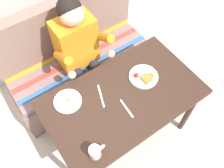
% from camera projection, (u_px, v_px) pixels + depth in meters
% --- Properties ---
extents(ground_plane, '(8.00, 8.00, 0.00)m').
position_uv_depth(ground_plane, '(121.00, 133.00, 2.48)').
color(ground_plane, beige).
extents(table, '(1.20, 0.70, 0.73)m').
position_uv_depth(table, '(123.00, 102.00, 1.93)').
color(table, '#352218').
rests_on(table, ground).
extents(couch, '(1.44, 0.56, 1.00)m').
position_uv_depth(couch, '(78.00, 64.00, 2.54)').
color(couch, '#796154').
rests_on(couch, ground).
extents(person, '(0.45, 0.61, 1.21)m').
position_uv_depth(person, '(80.00, 49.00, 2.11)').
color(person, orange).
rests_on(person, ground).
extents(plate_breakfast, '(0.23, 0.23, 0.05)m').
position_uv_depth(plate_breakfast, '(144.00, 77.00, 1.95)').
color(plate_breakfast, white).
rests_on(plate_breakfast, table).
extents(plate_eggs, '(0.21, 0.21, 0.04)m').
position_uv_depth(plate_eggs, '(68.00, 101.00, 1.83)').
color(plate_eggs, white).
rests_on(plate_eggs, table).
extents(coffee_mug, '(0.12, 0.08, 0.10)m').
position_uv_depth(coffee_mug, '(95.00, 152.00, 1.58)').
color(coffee_mug, white).
rests_on(coffee_mug, table).
extents(fork, '(0.03, 0.17, 0.00)m').
position_uv_depth(fork, '(127.00, 108.00, 1.81)').
color(fork, silver).
rests_on(fork, table).
extents(knife, '(0.08, 0.19, 0.00)m').
position_uv_depth(knife, '(101.00, 96.00, 1.87)').
color(knife, silver).
rests_on(knife, table).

